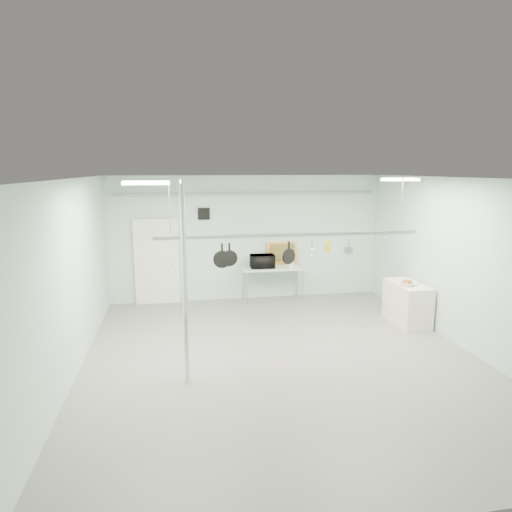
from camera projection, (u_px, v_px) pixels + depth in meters
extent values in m
plane|color=gray|center=(282.00, 358.00, 8.20)|extent=(8.00, 8.00, 0.00)
cube|color=silver|center=(284.00, 179.00, 7.60)|extent=(7.00, 8.00, 0.02)
cube|color=#A6C7BD|center=(247.00, 238.00, 11.76)|extent=(7.00, 0.02, 3.20)
cube|color=#A6C7BD|center=(465.00, 265.00, 8.50)|extent=(0.02, 8.00, 3.20)
cube|color=silver|center=(157.00, 262.00, 11.42)|extent=(1.10, 0.10, 2.20)
cube|color=black|center=(204.00, 214.00, 11.43)|extent=(0.30, 0.04, 0.30)
cylinder|color=gray|center=(247.00, 193.00, 11.46)|extent=(6.60, 0.07, 0.07)
cylinder|color=silver|center=(185.00, 285.00, 7.03)|extent=(0.08, 0.08, 3.20)
cube|color=#A7C4AE|center=(273.00, 268.00, 11.62)|extent=(1.60, 0.70, 0.05)
cylinder|color=#B7B7BC|center=(247.00, 289.00, 11.31)|extent=(0.04, 0.04, 0.86)
cylinder|color=#B7B7BC|center=(243.00, 283.00, 11.85)|extent=(0.04, 0.04, 0.86)
cylinder|color=#B7B7BC|center=(303.00, 286.00, 11.56)|extent=(0.04, 0.04, 0.86)
cylinder|color=#B7B7BC|center=(297.00, 281.00, 12.10)|extent=(0.04, 0.04, 0.86)
cube|color=silver|center=(407.00, 303.00, 10.01)|extent=(0.60, 1.20, 0.90)
cube|color=#B7B7BC|center=(290.00, 235.00, 8.11)|extent=(4.80, 0.06, 0.06)
cylinder|color=#B7B7BC|center=(170.00, 209.00, 7.66)|extent=(0.02, 0.02, 0.94)
cylinder|color=#B7B7BC|center=(402.00, 205.00, 8.38)|extent=(0.02, 0.02, 0.94)
cube|color=white|center=(146.00, 183.00, 6.46)|extent=(0.65, 0.30, 0.05)
cube|color=white|center=(400.00, 179.00, 8.60)|extent=(0.65, 0.30, 0.05)
imported|color=black|center=(262.00, 261.00, 11.47)|extent=(0.61, 0.42, 0.33)
cylinder|color=silver|center=(291.00, 263.00, 11.49)|extent=(0.18, 0.18, 0.23)
cube|color=#E7923E|center=(282.00, 253.00, 11.91)|extent=(0.78, 0.15, 0.58)
cube|color=#362513|center=(291.00, 259.00, 11.98)|extent=(0.30, 0.09, 0.25)
imported|color=white|center=(407.00, 284.00, 9.76)|extent=(0.43, 0.43, 0.08)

